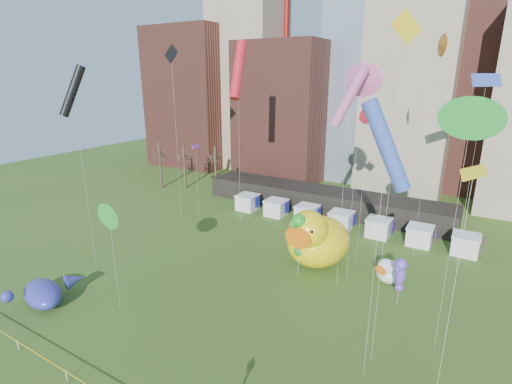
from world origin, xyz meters
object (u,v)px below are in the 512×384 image
Objects in this scene: seahorse_green at (299,232)px; seahorse_purple at (400,273)px; small_duck at (390,271)px; whale_inflatable at (45,292)px; big_duck at (316,239)px.

seahorse_purple is at bearing 4.15° from seahorse_green.
seahorse_purple is (1.55, -3.65, 1.99)m from small_duck.
seahorse_purple reaches higher than small_duck.
seahorse_green is 1.01× the size of whale_inflatable.
seahorse_green reaches higher than seahorse_purple.
big_duck is 3.64m from seahorse_green.
small_duck is at bearing 123.19° from seahorse_purple.
small_duck is 0.88× the size of seahorse_purple.
seahorse_green is 1.49× the size of seahorse_purple.
seahorse_purple is at bearing -14.39° from big_duck.
whale_inflatable is (-26.22, -19.89, -0.23)m from small_duck.
small_duck is at bearing 27.47° from seahorse_green.
seahorse_green is at bearing -137.49° from small_duck.
big_duck is at bearing -156.91° from small_duck.
big_duck is 8.03m from small_duck.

